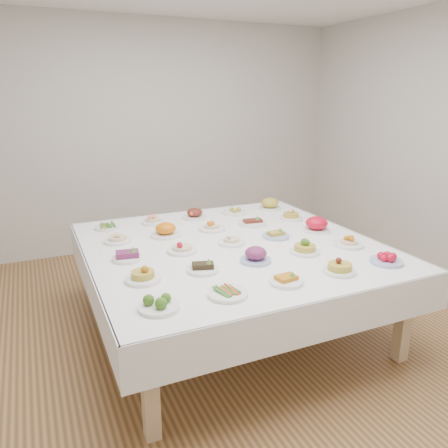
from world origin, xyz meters
name	(u,v)px	position (x,y,z in m)	size (l,w,h in m)	color
room_envelope	(238,107)	(0.00, 0.00, 1.83)	(5.02, 5.02, 2.81)	#9F6E42
display_table	(232,252)	(0.00, 0.10, 0.69)	(2.29, 2.29, 0.75)	white
dish_0	(159,301)	(-0.84, -0.73, 0.80)	(0.24, 0.24, 0.11)	white
dish_1	(228,292)	(-0.42, -0.73, 0.77)	(0.25, 0.25, 0.05)	white
dish_2	(286,279)	(0.00, -0.73, 0.78)	(0.22, 0.22, 0.09)	white
dish_3	(340,264)	(0.43, -0.73, 0.81)	(0.22, 0.22, 0.13)	white
dish_4	(387,259)	(0.85, -0.73, 0.78)	(0.23, 0.23, 0.09)	#4C66B2
dish_5	(143,273)	(-0.83, -0.31, 0.81)	(0.23, 0.23, 0.13)	white
dish_6	(203,266)	(-0.42, -0.32, 0.79)	(0.22, 0.22, 0.10)	white
dish_7	(256,255)	(0.00, -0.32, 0.81)	(0.22, 0.22, 0.12)	#4C66B2
dish_8	(305,245)	(0.43, -0.32, 0.82)	(0.23, 0.22, 0.14)	white
dish_9	(349,239)	(0.84, -0.32, 0.81)	(0.23, 0.23, 0.13)	white
dish_10	(127,254)	(-0.84, 0.10, 0.79)	(0.22, 0.22, 0.10)	white
dish_11	(182,245)	(-0.42, 0.09, 0.81)	(0.23, 0.23, 0.13)	white
dish_12	(231,239)	(0.00, 0.11, 0.79)	(0.22, 0.22, 0.10)	white
dish_13	(276,234)	(0.42, 0.10, 0.78)	(0.22, 0.22, 0.09)	#4C66B2
dish_14	(317,224)	(0.84, 0.11, 0.82)	(0.24, 0.24, 0.14)	white
dish_15	(118,237)	(-0.83, 0.53, 0.80)	(0.22, 0.22, 0.11)	white
dish_16	(166,229)	(-0.42, 0.53, 0.82)	(0.26, 0.26, 0.14)	white
dish_17	(212,225)	(0.00, 0.52, 0.80)	(0.24, 0.24, 0.11)	white
dish_18	(253,220)	(0.42, 0.52, 0.80)	(0.26, 0.26, 0.11)	white
dish_19	(291,214)	(0.84, 0.52, 0.81)	(0.22, 0.22, 0.13)	white
dish_20	(108,226)	(-0.84, 0.95, 0.77)	(0.22, 0.22, 0.05)	white
dish_21	(153,218)	(-0.42, 0.94, 0.80)	(0.22, 0.22, 0.11)	white
dish_22	(195,212)	(0.00, 0.94, 0.81)	(0.24, 0.24, 0.13)	white
dish_23	(234,210)	(0.42, 0.93, 0.79)	(0.24, 0.24, 0.09)	white
dish_24	(270,203)	(0.84, 0.94, 0.81)	(0.24, 0.24, 0.13)	white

